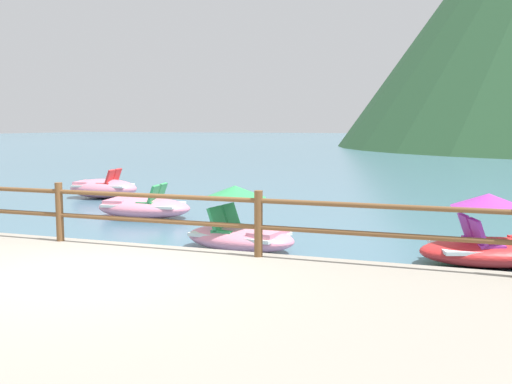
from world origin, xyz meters
name	(u,v)px	position (x,y,z in m)	size (l,w,h in m)	color
ground_plane	(399,154)	(0.00, 40.00, 0.00)	(200.00, 200.00, 0.00)	#477084
dock_railing	(153,211)	(0.00, 1.55, 0.97)	(23.92, 0.12, 0.95)	brown
pedal_boat_0	(103,188)	(-6.02, 9.16, 0.32)	(2.29, 1.48, 0.91)	pink
pedal_boat_2	(240,229)	(0.64, 3.56, 0.39)	(2.26, 1.50, 1.18)	pink
pedal_boat_3	(144,207)	(-2.88, 6.21, 0.26)	(2.47, 1.54, 0.84)	pink
pedal_boat_5	(494,242)	(4.94, 3.84, 0.38)	(2.67, 1.95, 1.18)	red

